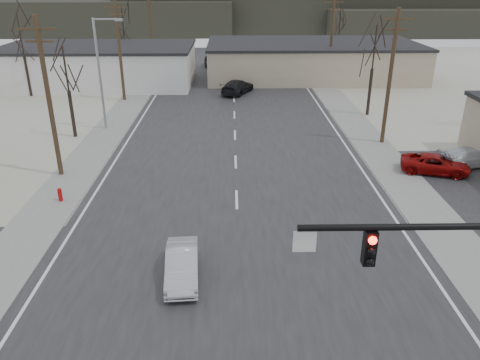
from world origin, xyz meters
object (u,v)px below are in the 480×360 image
object	(u,v)px
sedan_crossing	(182,265)
car_parked_silver	(469,157)
car_far_b	(211,61)
fire_hydrant	(60,195)
car_far_a	(237,87)
car_parked_red	(435,164)

from	to	relation	value
sedan_crossing	car_parked_silver	distance (m)	22.29
sedan_crossing	car_far_b	bearing A→B (deg)	86.77
fire_hydrant	car_far_a	bearing A→B (deg)	68.24
car_far_a	car_parked_silver	world-z (taller)	car_far_a
sedan_crossing	car_parked_silver	xyz separation A→B (m)	(18.38, 12.61, -0.00)
sedan_crossing	car_parked_silver	size ratio (longest dim) A/B	0.87
car_far_a	car_parked_red	distance (m)	26.06
sedan_crossing	car_far_a	bearing A→B (deg)	81.20
fire_hydrant	sedan_crossing	xyz separation A→B (m)	(7.77, -7.61, 0.23)
sedan_crossing	car_far_b	size ratio (longest dim) A/B	0.87
fire_hydrant	car_far_b	bearing A→B (deg)	80.85
fire_hydrant	car_far_a	size ratio (longest dim) A/B	0.17
car_far_a	car_parked_silver	xyz separation A→B (m)	(15.56, -21.54, -0.12)
car_parked_red	car_parked_silver	xyz separation A→B (m)	(2.80, 1.18, 0.04)
fire_hydrant	sedan_crossing	distance (m)	10.88
car_parked_silver	car_far_a	bearing A→B (deg)	15.95
fire_hydrant	sedan_crossing	world-z (taller)	sedan_crossing
fire_hydrant	car_parked_silver	xyz separation A→B (m)	(26.15, 5.00, 0.23)
car_parked_red	car_far_b	bearing A→B (deg)	38.84
car_parked_silver	fire_hydrant	bearing A→B (deg)	80.93
sedan_crossing	fire_hydrant	bearing A→B (deg)	131.53
car_parked_silver	car_parked_red	bearing A→B (deg)	92.91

